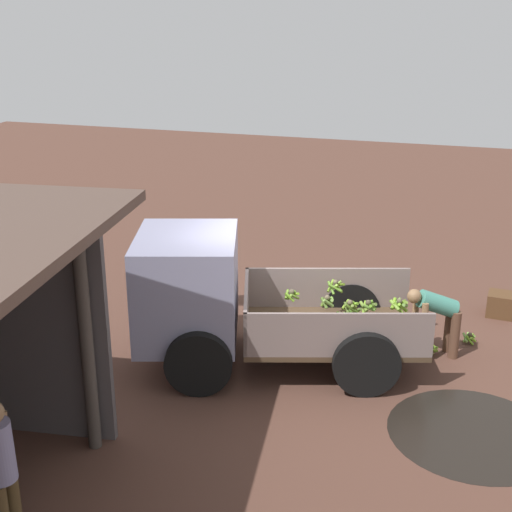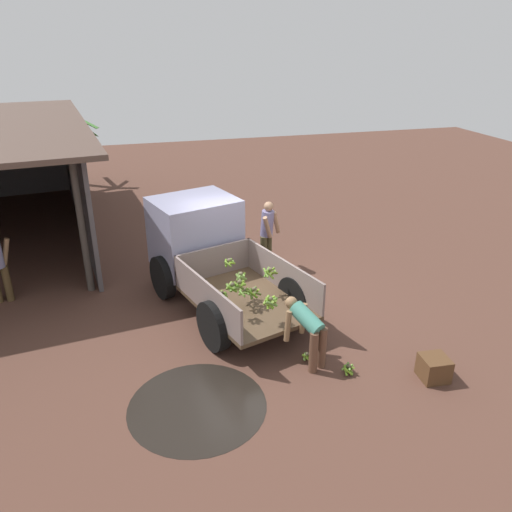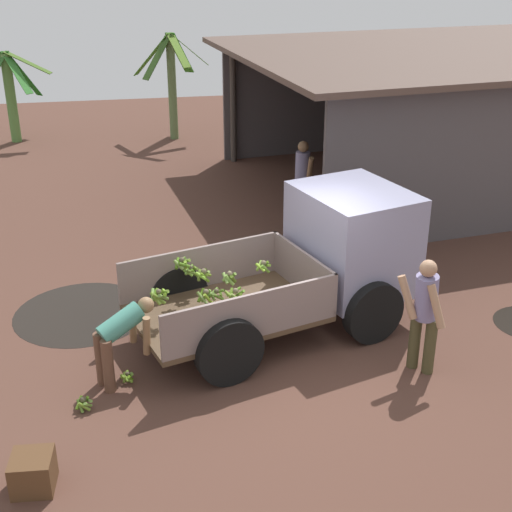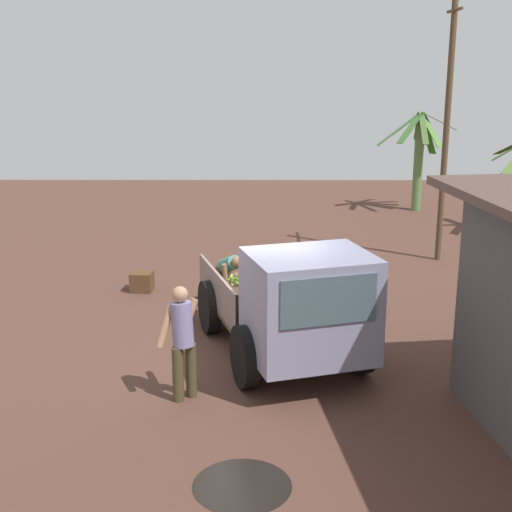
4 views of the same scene
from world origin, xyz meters
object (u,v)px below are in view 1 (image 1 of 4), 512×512
Objects in this scene: person_foreground_visitor at (204,263)px; wooden_crate_0 at (500,304)px; person_worker_loading at (438,314)px; banana_bunch_on_ground_0 at (432,349)px; cargo_truck at (217,298)px; person_bystander_near_shed at (0,469)px; banana_bunch_on_ground_1 at (469,338)px.

wooden_crate_0 is at bearing -24.77° from person_foreground_visitor.
banana_bunch_on_ground_0 is (0.05, -0.04, -0.62)m from person_worker_loading.
wooden_crate_0 is (-4.97, -1.39, -0.72)m from person_foreground_visitor.
cargo_truck is at bearing 36.85° from wooden_crate_0.
person_worker_loading is 0.62m from banana_bunch_on_ground_0.
person_worker_loading is at bearing -132.42° from person_bystander_near_shed.
person_foreground_visitor is 3.79× the size of wooden_crate_0.
person_foreground_visitor is 4.05m from banana_bunch_on_ground_0.
wooden_crate_0 is (-1.03, -1.84, 0.12)m from banana_bunch_on_ground_0.
person_bystander_near_shed reaches higher than banana_bunch_on_ground_0.
person_worker_loading is 2.56× the size of wooden_crate_0.
person_bystander_near_shed reaches higher than wooden_crate_0.
cargo_truck is at bearing -106.60° from person_bystander_near_shed.
banana_bunch_on_ground_1 is at bearing -170.94° from cargo_truck.
person_worker_loading is (-3.99, 0.48, -0.22)m from person_foreground_visitor.
person_bystander_near_shed is 7.46m from banana_bunch_on_ground_1.
wooden_crate_0 is (-0.98, -1.88, -0.50)m from person_worker_loading.
person_bystander_near_shed is (3.81, 5.47, 0.22)m from person_worker_loading.
cargo_truck reaches higher than person_worker_loading.
person_worker_loading reaches higher than wooden_crate_0.
banana_bunch_on_ground_1 is at bearing -157.44° from person_worker_loading.
banana_bunch_on_ground_1 reaches higher than banana_bunch_on_ground_0.
person_foreground_visitor is at bearing -32.93° from person_worker_loading.
banana_bunch_on_ground_0 is 0.48× the size of wooden_crate_0.
cargo_truck is 3.37m from person_worker_loading.
banana_bunch_on_ground_1 is at bearing 69.85° from wooden_crate_0.
cargo_truck is 2.71× the size of person_bystander_near_shed.
banana_bunch_on_ground_0 is at bearing -63.24° from person_worker_loading.
banana_bunch_on_ground_1 is at bearing -39.38° from person_foreground_visitor.
banana_bunch_on_ground_1 is (-0.50, -0.57, -0.60)m from person_worker_loading.
cargo_truck is at bearing 21.93° from banana_bunch_on_ground_0.
person_worker_loading is 6.67m from person_bystander_near_shed.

